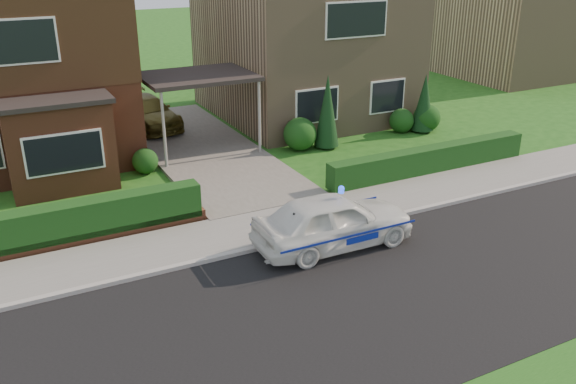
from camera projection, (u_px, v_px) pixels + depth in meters
ground at (376, 296)px, 13.05m from camera, size 120.00×120.00×0.00m
road at (376, 296)px, 13.05m from camera, size 60.00×6.00×0.02m
kerb at (307, 237)px, 15.53m from camera, size 60.00×0.16×0.12m
sidewalk at (288, 221)px, 16.40m from camera, size 60.00×2.00×0.10m
driveway at (201, 149)px, 22.06m from camera, size 3.80×12.00×0.12m
house_left at (4, 44)px, 20.57m from camera, size 7.50×9.53×7.25m
house_right at (303, 27)px, 25.59m from camera, size 7.50×8.06×7.25m
carport_link at (198, 78)px, 21.03m from camera, size 3.80×3.00×2.77m
dwarf_wall at (55, 244)px, 14.88m from camera, size 7.70×0.25×0.36m
hedge_left at (55, 248)px, 15.08m from camera, size 7.50×0.55×0.90m
hedge_right at (428, 173)px, 19.90m from camera, size 7.50×0.55×0.80m
shrub_left_mid at (96, 165)px, 18.75m from camera, size 1.32×1.32×1.32m
shrub_left_near at (145, 161)px, 19.76m from camera, size 0.84×0.84×0.84m
shrub_right_near at (300, 134)px, 21.89m from camera, size 1.20×1.20×1.20m
shrub_right_mid at (402, 121)px, 23.97m from camera, size 0.96×0.96×0.96m
shrub_right_far at (427, 118)px, 24.12m from camera, size 1.08×1.08×1.08m
conifer_a at (327, 113)px, 21.88m from camera, size 0.90×0.90×2.60m
conifer_b at (424, 105)px, 23.82m from camera, size 0.90×0.90×2.20m
neighbour_right at (511, 27)px, 33.65m from camera, size 6.50×7.00×5.20m
police_car at (333, 221)px, 14.91m from camera, size 3.71×4.06×1.54m
driveway_car at (147, 112)px, 24.26m from camera, size 2.20×4.30×1.19m
potted_plant_c at (1, 234)px, 15.05m from camera, size 0.40×0.40×0.67m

